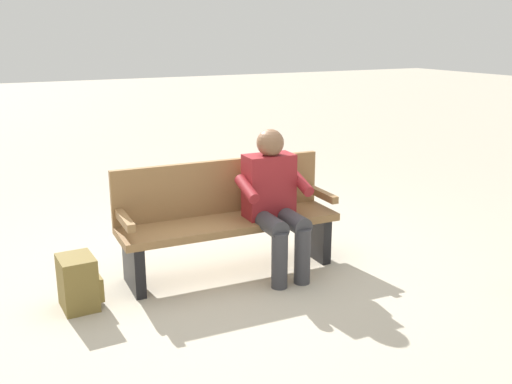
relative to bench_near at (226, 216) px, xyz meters
The scene contains 4 objects.
ground_plane 0.46m from the bench_near, 87.74° to the left, with size 40.00×40.00×0.00m, color #B7AD99.
bench_near is the anchor object (origin of this frame).
person_seated 0.43m from the bench_near, 142.37° to the left, with size 0.58×0.58×1.18m.
backpack 1.28m from the bench_near, ahead, with size 0.29×0.31×0.39m.
Camera 1 is at (1.86, 4.11, 1.93)m, focal length 41.04 mm.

